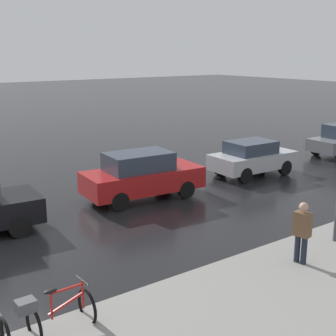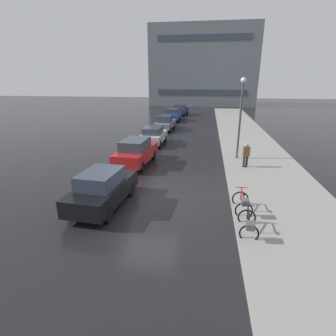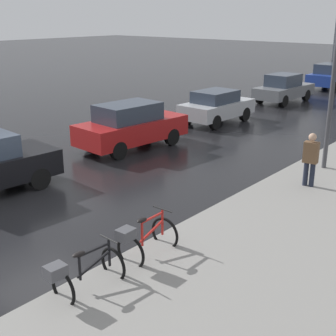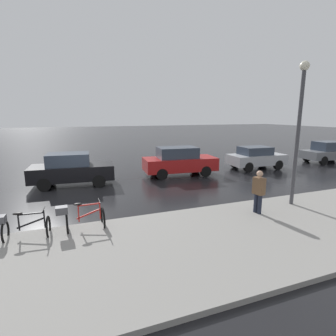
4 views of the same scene
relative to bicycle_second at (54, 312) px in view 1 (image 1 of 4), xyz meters
name	(u,v)px [view 1 (image 1 of 4)]	position (x,y,z in m)	size (l,w,h in m)	color
ground_plane	(4,258)	(-3.98, 0.28, -0.49)	(140.00, 140.00, 0.00)	black
bicycle_second	(54,312)	(0.00, 0.00, 0.00)	(0.75, 1.40, 0.96)	black
car_red	(142,175)	(-6.12, 5.90, 0.36)	(2.11, 4.40, 1.70)	#AD1919
car_silver	(252,158)	(-6.12, 11.48, 0.27)	(1.88, 3.79, 1.49)	#B2B5BA
pedestrian	(302,232)	(0.85, 5.97, 0.45)	(0.43, 0.30, 1.68)	#1E2333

